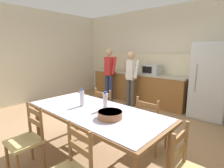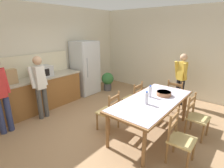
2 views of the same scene
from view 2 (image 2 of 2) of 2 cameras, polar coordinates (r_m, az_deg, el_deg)
ground_plane at (r=4.14m, az=-1.38°, el=-14.72°), size 8.32×8.32×0.00m
wall_back at (r=5.66m, az=-22.68°, el=8.55°), size 6.52×0.12×2.90m
wall_right at (r=6.38m, az=18.22°, el=9.93°), size 0.12×5.20×2.90m
kitchen_counter at (r=5.20m, az=-26.36°, el=-3.94°), size 3.26×0.66×0.93m
counter_splashback at (r=5.28m, az=-28.91°, el=4.64°), size 3.22×0.03×0.60m
refrigerator at (r=6.16m, az=-8.67°, el=5.25°), size 0.80×0.73×1.82m
microwave at (r=5.24m, az=-21.82°, el=3.82°), size 0.50×0.39×0.30m
paper_bag at (r=4.90m, az=-30.05°, el=2.14°), size 0.24×0.16×0.36m
dining_table at (r=3.82m, az=13.02°, el=-6.04°), size 2.21×1.00×0.78m
bottle_near_centre at (r=3.52m, az=11.18°, el=-4.55°), size 0.07×0.07×0.27m
bottle_off_centre at (r=3.89m, az=12.35°, el=-2.42°), size 0.07×0.07×0.27m
serving_bowl at (r=4.08m, az=16.54°, el=-2.93°), size 0.32×0.32×0.09m
chair_side_near_right at (r=4.14m, az=25.84°, el=-9.67°), size 0.44×0.42×0.91m
chair_side_near_left at (r=3.29m, az=21.24°, el=-16.39°), size 0.43×0.41×0.91m
chair_side_far_left at (r=3.95m, az=-0.93°, el=-9.05°), size 0.45×0.43×0.91m
chair_head_end at (r=5.13m, az=19.97°, el=-3.71°), size 0.41×0.43×0.91m
chair_side_far_right at (r=4.68m, az=6.99°, el=-4.77°), size 0.42×0.40×0.91m
person_at_sink at (r=4.35m, az=-32.81°, el=-2.29°), size 0.42×0.29×1.68m
person_at_counter at (r=4.66m, az=-22.45°, el=-0.12°), size 0.40×0.28×1.60m
person_by_table at (r=5.52m, az=21.66°, el=2.25°), size 0.34×0.44×1.54m
potted_plant at (r=6.47m, az=-1.44°, el=1.24°), size 0.44×0.44×0.67m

